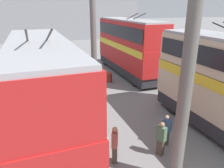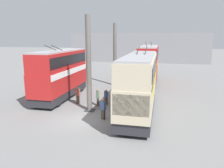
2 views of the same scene
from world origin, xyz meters
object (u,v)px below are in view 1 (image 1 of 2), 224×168
at_px(person_aisle_midway, 166,129).
at_px(bus_left_far, 129,44).
at_px(person_by_right_row, 115,144).
at_px(oil_drum, 109,77).
at_px(person_aisle_foreground, 161,138).
at_px(bus_right_mid, 43,94).

bearing_deg(person_aisle_midway, bus_left_far, -144.97).
distance_m(person_by_right_row, oil_drum, 10.80).
distance_m(bus_left_far, person_aisle_foreground, 13.12).
bearing_deg(bus_left_far, bus_right_mid, 140.14).
bearing_deg(person_aisle_foreground, person_aisle_midway, -160.78).
bearing_deg(bus_left_far, person_aisle_foreground, 161.88).
height_order(bus_right_mid, oil_drum, bus_right_mid).
distance_m(person_aisle_midway, person_by_right_row, 2.80).
height_order(person_by_right_row, oil_drum, person_by_right_row).
bearing_deg(bus_right_mid, oil_drum, -34.85).
relative_size(bus_left_far, person_by_right_row, 6.23).
relative_size(person_by_right_row, oil_drum, 2.05).
xyz_separation_m(person_aisle_midway, oil_drum, (9.88, -0.64, -0.39)).
height_order(bus_left_far, bus_right_mid, bus_left_far).
xyz_separation_m(person_aisle_foreground, oil_drum, (10.48, -1.32, -0.44)).
xyz_separation_m(bus_right_mid, person_aisle_foreground, (-1.91, -4.65, -2.04)).
height_order(bus_left_far, person_aisle_foreground, bus_left_far).
height_order(bus_left_far, person_aisle_midway, bus_left_far).
xyz_separation_m(bus_left_far, person_aisle_midway, (-11.71, 3.35, -2.17)).
xyz_separation_m(bus_left_far, bus_right_mid, (-10.39, 8.68, -0.08)).
bearing_deg(person_aisle_foreground, person_by_right_row, -28.78).
xyz_separation_m(bus_right_mid, oil_drum, (8.57, -5.97, -2.48)).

